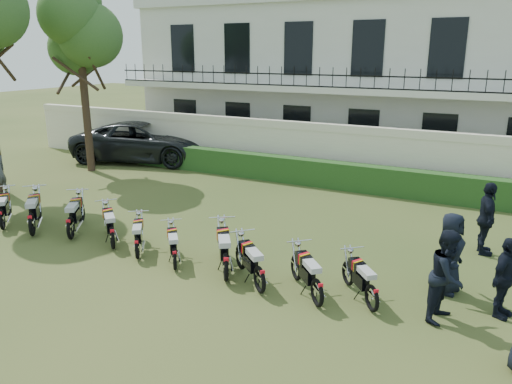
# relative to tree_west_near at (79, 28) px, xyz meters

# --- Properties ---
(ground) EXTENTS (100.00, 100.00, 0.00)m
(ground) POSITION_rel_tree_west_near_xyz_m (8.96, -5.00, -5.89)
(ground) COLOR #35491D
(ground) RESTS_ON ground
(perimeter_wall) EXTENTS (30.00, 0.35, 2.30)m
(perimeter_wall) POSITION_rel_tree_west_near_xyz_m (8.96, 3.00, -4.72)
(perimeter_wall) COLOR #F0E5CA
(perimeter_wall) RESTS_ON ground
(hedge) EXTENTS (18.00, 0.60, 1.00)m
(hedge) POSITION_rel_tree_west_near_xyz_m (9.96, 2.20, -5.39)
(hedge) COLOR #234719
(hedge) RESTS_ON ground
(building) EXTENTS (20.40, 9.60, 7.40)m
(building) POSITION_rel_tree_west_near_xyz_m (8.96, 8.96, -2.18)
(building) COLOR silver
(building) RESTS_ON ground
(tree_west_near) EXTENTS (3.40, 3.20, 7.90)m
(tree_west_near) POSITION_rel_tree_west_near_xyz_m (0.00, 0.00, 0.00)
(tree_west_near) COLOR #473323
(tree_west_near) RESTS_ON ground
(motorcycle_0) EXTENTS (1.42, 1.39, 1.03)m
(motorcycle_0) POSITION_rel_tree_west_near_xyz_m (3.25, -6.70, -5.41)
(motorcycle_0) COLOR black
(motorcycle_0) RESTS_ON ground
(motorcycle_1) EXTENTS (1.52, 1.59, 1.14)m
(motorcycle_1) POSITION_rel_tree_west_near_xyz_m (4.45, -6.65, -5.36)
(motorcycle_1) COLOR black
(motorcycle_1) RESTS_ON ground
(motorcycle_2) EXTENTS (1.23, 1.71, 1.10)m
(motorcycle_2) POSITION_rel_tree_west_near_xyz_m (5.60, -6.33, -5.38)
(motorcycle_2) COLOR black
(motorcycle_2) RESTS_ON ground
(motorcycle_3) EXTENTS (1.49, 1.31, 1.03)m
(motorcycle_3) POSITION_rel_tree_west_near_xyz_m (7.10, -6.32, -5.41)
(motorcycle_3) COLOR black
(motorcycle_3) RESTS_ON ground
(motorcycle_4) EXTENTS (1.09, 1.42, 0.93)m
(motorcycle_4) POSITION_rel_tree_west_near_xyz_m (8.11, -6.52, -5.46)
(motorcycle_4) COLOR black
(motorcycle_4) RESTS_ON ground
(motorcycle_5) EXTENTS (1.15, 1.35, 0.92)m
(motorcycle_5) POSITION_rel_tree_west_near_xyz_m (9.32, -6.61, -5.46)
(motorcycle_5) COLOR black
(motorcycle_5) RESTS_ON ground
(motorcycle_6) EXTENTS (1.24, 1.73, 1.11)m
(motorcycle_6) POSITION_rel_tree_west_near_xyz_m (10.70, -6.56, -5.38)
(motorcycle_6) COLOR black
(motorcycle_6) RESTS_ON ground
(motorcycle_7) EXTENTS (1.46, 1.34, 1.03)m
(motorcycle_7) POSITION_rel_tree_west_near_xyz_m (11.64, -6.71, -5.41)
(motorcycle_7) COLOR black
(motorcycle_7) RESTS_ON ground
(motorcycle_8) EXTENTS (1.32, 1.42, 1.01)m
(motorcycle_8) POSITION_rel_tree_west_near_xyz_m (12.95, -6.69, -5.42)
(motorcycle_8) COLOR black
(motorcycle_8) RESTS_ON ground
(motorcycle_9) EXTENTS (1.20, 1.37, 0.95)m
(motorcycle_9) POSITION_rel_tree_west_near_xyz_m (13.98, -6.37, -5.45)
(motorcycle_9) COLOR black
(motorcycle_9) RESTS_ON ground
(suv) EXTENTS (7.17, 4.72, 1.83)m
(suv) POSITION_rel_tree_west_near_xyz_m (0.79, 2.62, -4.97)
(suv) COLOR black
(suv) RESTS_ON ground
(officer_1) EXTENTS (0.87, 1.02, 1.83)m
(officer_1) POSITION_rel_tree_west_near_xyz_m (15.30, -5.98, -4.97)
(officer_1) COLOR black
(officer_1) RESTS_ON ground
(officer_2) EXTENTS (0.70, 1.04, 1.64)m
(officer_2) POSITION_rel_tree_west_near_xyz_m (16.27, -5.36, -5.07)
(officer_2) COLOR black
(officer_2) RESTS_ON ground
(officer_3) EXTENTS (0.74, 0.98, 1.79)m
(officer_3) POSITION_rel_tree_west_near_xyz_m (15.19, -4.75, -4.99)
(officer_3) COLOR black
(officer_3) RESTS_ON ground
(officer_5) EXTENTS (0.68, 1.18, 1.90)m
(officer_5) POSITION_rel_tree_west_near_xyz_m (15.73, -2.10, -4.94)
(officer_5) COLOR black
(officer_5) RESTS_ON ground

